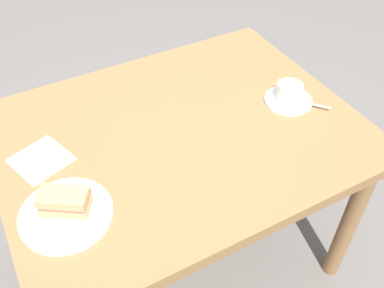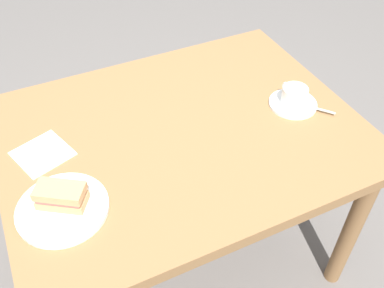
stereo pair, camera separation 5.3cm
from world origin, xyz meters
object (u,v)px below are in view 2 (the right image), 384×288
object	(u,v)px
sandwich_front	(61,196)
spoon	(316,108)
coffee_cup	(294,95)
dining_table	(181,149)
napkin	(43,154)
coffee_saucer	(293,104)
sandwich_plate	(63,209)

from	to	relation	value
sandwich_front	spoon	xyz separation A→B (m)	(-0.86, -0.04, -0.03)
sandwich_front	coffee_cup	world-z (taller)	sandwich_front
dining_table	napkin	xyz separation A→B (m)	(0.43, -0.08, 0.09)
coffee_saucer	coffee_cup	world-z (taller)	coffee_cup
spoon	coffee_saucer	bearing A→B (deg)	-50.36
sandwich_plate	napkin	xyz separation A→B (m)	(0.01, -0.24, -0.01)
sandwich_plate	sandwich_front	distance (m)	0.04
napkin	coffee_saucer	bearing A→B (deg)	171.26
dining_table	napkin	world-z (taller)	napkin
coffee_saucer	coffee_cup	bearing A→B (deg)	-89.74
coffee_saucer	sandwich_front	bearing A→B (deg)	7.00
sandwich_front	sandwich_plate	bearing A→B (deg)	62.09
sandwich_plate	coffee_cup	bearing A→B (deg)	-172.13
dining_table	sandwich_front	distance (m)	0.46
sandwich_plate	coffee_saucer	bearing A→B (deg)	-172.24
sandwich_front	coffee_cup	size ratio (longest dim) A/B	1.29
dining_table	spoon	world-z (taller)	spoon
dining_table	spoon	distance (m)	0.47
sandwich_plate	napkin	distance (m)	0.24
spoon	napkin	size ratio (longest dim) A/B	0.56
dining_table	coffee_saucer	xyz separation A→B (m)	(-0.40, 0.05, 0.09)
sandwich_front	napkin	bearing A→B (deg)	-86.73
coffee_saucer	spoon	bearing A→B (deg)	129.64
dining_table	spoon	size ratio (longest dim) A/B	13.72
dining_table	spoon	xyz separation A→B (m)	(-0.45, 0.11, 0.10)
dining_table	sandwich_plate	world-z (taller)	sandwich_plate
dining_table	coffee_cup	world-z (taller)	coffee_cup
sandwich_plate	sandwich_front	xyz separation A→B (m)	(-0.01, -0.01, 0.04)
sandwich_plate	coffee_saucer	size ratio (longest dim) A/B	1.51
coffee_saucer	napkin	bearing A→B (deg)	-8.74
sandwich_front	coffee_cup	distance (m)	0.82
coffee_cup	coffee_saucer	bearing A→B (deg)	90.26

